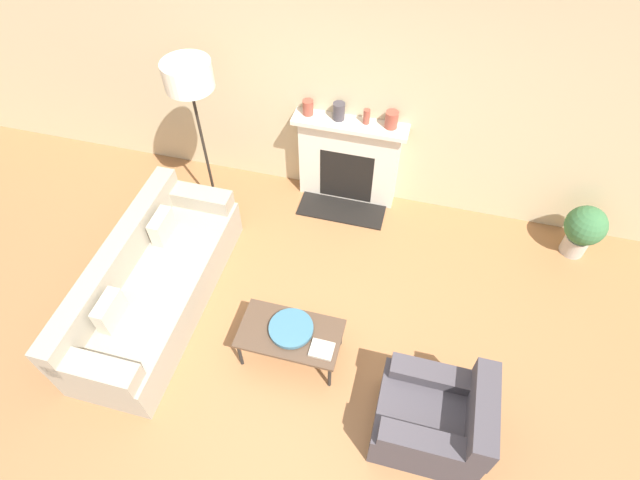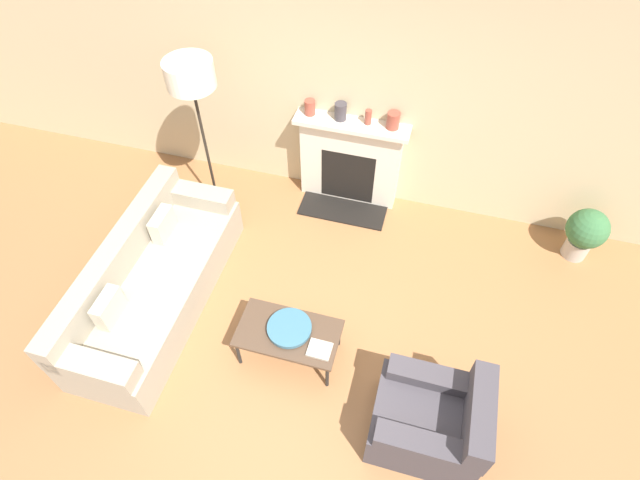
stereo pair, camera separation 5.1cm
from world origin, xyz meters
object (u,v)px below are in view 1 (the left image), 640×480
at_px(bowl, 291,328).
at_px(mantel_vase_center_left, 339,111).
at_px(mantel_vase_center_right, 367,117).
at_px(book, 322,350).
at_px(coffee_table, 290,334).
at_px(mantel_vase_left, 308,107).
at_px(potted_plant, 584,229).
at_px(floor_lamp, 190,84).
at_px(couch, 153,285).
at_px(armchair_near, 435,419).
at_px(fireplace, 348,162).
at_px(mantel_vase_right, 392,120).

xyz_separation_m(bowl, mantel_vase_center_left, (-0.10, 2.19, 0.76)).
bearing_deg(mantel_vase_center_right, book, -87.08).
bearing_deg(mantel_vase_center_right, coffee_table, -95.12).
distance_m(book, mantel_vase_left, 2.55).
xyz_separation_m(bowl, book, (0.31, -0.12, -0.02)).
relative_size(bowl, potted_plant, 0.63).
relative_size(floor_lamp, potted_plant, 3.03).
relative_size(couch, book, 11.03).
bearing_deg(mantel_vase_center_left, couch, -124.54).
bearing_deg(coffee_table, floor_lamp, 131.31).
height_order(coffee_table, potted_plant, potted_plant).
xyz_separation_m(armchair_near, floor_lamp, (-2.73, 2.00, 1.39)).
relative_size(fireplace, book, 6.06).
bearing_deg(mantel_vase_right, potted_plant, -6.27).
bearing_deg(coffee_table, mantel_vase_right, 78.27).
height_order(bowl, mantel_vase_right, mantel_vase_right).
height_order(fireplace, couch, fireplace).
distance_m(book, potted_plant, 3.11).
bearing_deg(couch, mantel_vase_center_right, -39.92).
bearing_deg(mantel_vase_left, book, -72.03).
xyz_separation_m(armchair_near, mantel_vase_center_right, (-1.14, 2.63, 0.87)).
xyz_separation_m(mantel_vase_center_left, potted_plant, (2.73, -0.24, -0.82)).
xyz_separation_m(mantel_vase_left, mantel_vase_center_right, (0.63, 0.00, -0.00)).
relative_size(coffee_table, mantel_vase_center_right, 5.56).
xyz_separation_m(couch, mantel_vase_center_right, (1.67, 1.99, 0.87)).
height_order(mantel_vase_left, mantel_vase_center_right, same).
distance_m(bowl, mantel_vase_left, 2.35).
bearing_deg(coffee_table, bowl, 82.27).
distance_m(couch, book, 1.82).
xyz_separation_m(armchair_near, book, (-1.02, 0.32, 0.10)).
xyz_separation_m(floor_lamp, mantel_vase_left, (0.96, 0.63, -0.51)).
xyz_separation_m(mantel_vase_center_left, mantel_vase_right, (0.56, 0.00, -0.00)).
bearing_deg(mantel_vase_right, armchair_near, -71.49).
xyz_separation_m(coffee_table, mantel_vase_right, (0.46, 2.21, 0.82)).
bearing_deg(mantel_vase_right, floor_lamp, -161.31).
xyz_separation_m(fireplace, couch, (-1.51, -1.98, -0.23)).
height_order(couch, mantel_vase_center_right, mantel_vase_center_right).
height_order(mantel_vase_center_right, potted_plant, mantel_vase_center_right).
bearing_deg(floor_lamp, coffee_table, -48.69).
height_order(fireplace, armchair_near, fireplace).
relative_size(mantel_vase_left, mantel_vase_center_left, 0.87).
bearing_deg(mantel_vase_right, couch, -134.07).
height_order(couch, mantel_vase_left, mantel_vase_left).
bearing_deg(book, floor_lamp, 135.88).
relative_size(book, mantel_vase_left, 1.24).
xyz_separation_m(mantel_vase_center_right, potted_plant, (2.43, -0.24, -0.80)).
xyz_separation_m(book, potted_plant, (2.32, 2.07, -0.03)).
bearing_deg(coffee_table, mantel_vase_left, 101.07).
bearing_deg(mantel_vase_right, coffee_table, -101.73).
relative_size(armchair_near, mantel_vase_center_right, 5.22).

